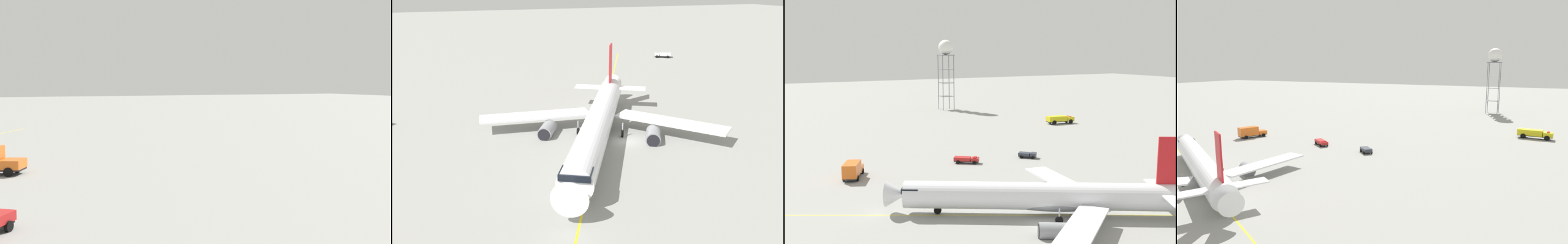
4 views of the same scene
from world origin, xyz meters
TOP-DOWN VIEW (x-y plane):
  - ground_plane at (0.00, 0.00)m, footprint 600.00×600.00m
  - airliner_main at (2.26, 3.16)m, footprint 41.28×33.39m
  - catering_truck_truck at (-17.77, 35.60)m, footprint 5.36×7.97m
  - baggage_truck_truck at (19.72, 34.17)m, footprint 3.99×3.98m
  - fire_tender_truck at (55.13, 68.95)m, footprint 9.31×3.67m
  - ops_pickup_truck at (5.77, 36.14)m, footprint 5.23×4.45m
  - radar_tower at (37.51, 118.64)m, footprint 5.72×5.72m
  - taxiway_centreline at (-0.32, 4.59)m, footprint 141.43×74.85m

SIDE VIEW (x-z plane):
  - ground_plane at x=0.00m, z-range 0.00..0.00m
  - taxiway_centreline at x=-0.32m, z-range 0.00..0.01m
  - baggage_truck_truck at x=19.72m, z-range 0.10..1.32m
  - ops_pickup_truck at x=5.77m, z-range 0.10..1.51m
  - fire_tender_truck at x=55.13m, z-range 0.28..2.78m
  - catering_truck_truck at x=-17.77m, z-range 0.11..3.21m
  - airliner_main at x=2.26m, z-range -3.21..8.56m
  - radar_tower at x=37.51m, z-range 9.58..36.79m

